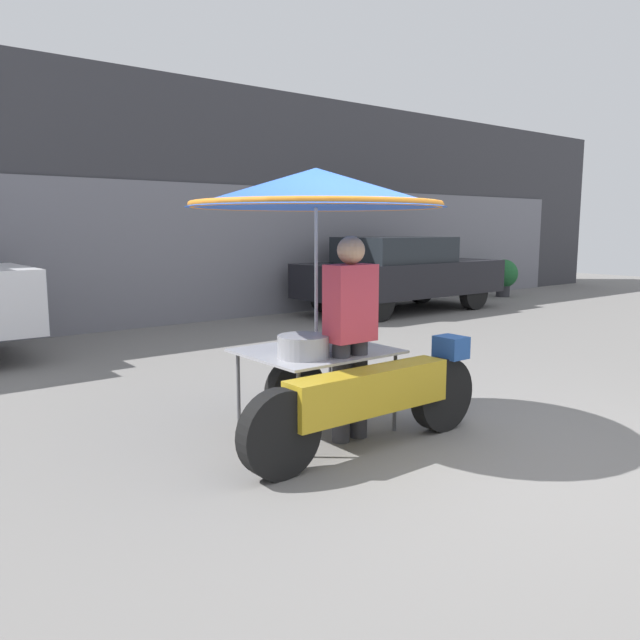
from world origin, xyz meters
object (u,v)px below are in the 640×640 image
at_px(vendor_motorcycle_cart, 322,226).
at_px(potted_plant, 504,275).
at_px(parked_car, 400,273).
at_px(vendor_person, 350,328).

distance_m(vendor_motorcycle_cart, potted_plant, 10.98).
relative_size(vendor_motorcycle_cart, parked_car, 0.51).
relative_size(vendor_motorcycle_cart, vendor_person, 1.39).
xyz_separation_m(vendor_person, parked_car, (5.70, 5.08, -0.12)).
distance_m(vendor_person, parked_car, 7.64).
bearing_deg(vendor_person, vendor_motorcycle_cart, 102.05).
distance_m(parked_car, potted_plant, 3.88).
bearing_deg(vendor_motorcycle_cart, vendor_person, -77.95).
xyz_separation_m(parked_car, potted_plant, (3.86, 0.35, -0.25)).
bearing_deg(vendor_motorcycle_cart, parked_car, 39.86).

